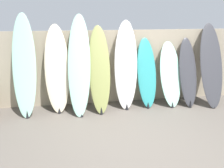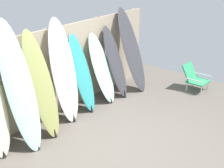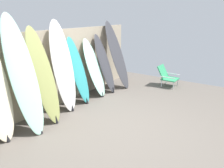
{
  "view_description": "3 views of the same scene",
  "coord_description": "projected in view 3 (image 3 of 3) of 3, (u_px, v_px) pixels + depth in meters",
  "views": [
    {
      "loc": [
        -1.03,
        -3.16,
        2.22
      ],
      "look_at": [
        -0.44,
        0.69,
        0.91
      ],
      "focal_mm": 35.0,
      "sensor_mm": 36.0,
      "label": 1
    },
    {
      "loc": [
        -3.71,
        -2.59,
        3.13
      ],
      "look_at": [
        0.0,
        0.43,
        1.1
      ],
      "focal_mm": 50.0,
      "sensor_mm": 36.0,
      "label": 2
    },
    {
      "loc": [
        -3.29,
        -1.87,
        2.14
      ],
      "look_at": [
        0.18,
        0.44,
        0.79
      ],
      "focal_mm": 35.0,
      "sensor_mm": 36.0,
      "label": 3
    }
  ],
  "objects": [
    {
      "name": "surfboard_charcoal_8",
      "position": [
        117.0,
        55.0,
        6.45
      ],
      "size": [
        0.58,
        0.82,
        1.96
      ],
      "color": "#38383D",
      "rests_on": "ground"
    },
    {
      "name": "surfboard_seafoam_6",
      "position": [
        94.0,
        68.0,
        5.8
      ],
      "size": [
        0.58,
        0.65,
        1.54
      ],
      "color": "#9ED6BC",
      "rests_on": "ground"
    },
    {
      "name": "surfboard_seafoam_2",
      "position": [
        23.0,
        76.0,
        3.92
      ],
      "size": [
        0.59,
        0.83,
        2.18
      ],
      "color": "#9ED6BC",
      "rests_on": "ground"
    },
    {
      "name": "ground",
      "position": [
        126.0,
        129.0,
        4.25
      ],
      "size": [
        7.68,
        7.68,
        0.0
      ],
      "primitive_type": "plane",
      "color": "#5B544C"
    },
    {
      "name": "surfboard_white_4",
      "position": [
        63.0,
        67.0,
        4.83
      ],
      "size": [
        0.58,
        0.55,
        2.04
      ],
      "color": "white",
      "rests_on": "ground"
    },
    {
      "name": "fence_back",
      "position": [
        51.0,
        70.0,
        5.03
      ],
      "size": [
        6.08,
        0.11,
        1.8
      ],
      "color": "tan",
      "rests_on": "ground"
    },
    {
      "name": "beach_chair",
      "position": [
        167.0,
        76.0,
        6.71
      ],
      "size": [
        0.5,
        0.58,
        0.63
      ],
      "rotation": [
        0.0,
        0.0,
        -0.26
      ],
      "color": "silver",
      "rests_on": "ground"
    },
    {
      "name": "surfboard_teal_5",
      "position": [
        78.0,
        71.0,
        5.33
      ],
      "size": [
        0.53,
        0.6,
        1.63
      ],
      "color": "teal",
      "rests_on": "ground"
    },
    {
      "name": "surfboard_charcoal_7",
      "position": [
        105.0,
        64.0,
        6.1
      ],
      "size": [
        0.44,
        0.68,
        1.62
      ],
      "color": "#38383D",
      "rests_on": "ground"
    },
    {
      "name": "surfboard_olive_3",
      "position": [
        43.0,
        77.0,
        4.32
      ],
      "size": [
        0.48,
        0.64,
        1.93
      ],
      "color": "olive",
      "rests_on": "ground"
    }
  ]
}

